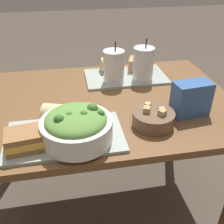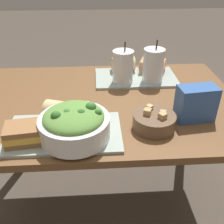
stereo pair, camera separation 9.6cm
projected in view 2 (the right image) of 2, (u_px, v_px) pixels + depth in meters
The scene contains 13 objects.
ground_plane at pixel (104, 206), 1.56m from camera, with size 12.00×12.00×0.00m, color #4C4238.
dining_table at pixel (102, 119), 1.23m from camera, with size 1.24×0.81×0.73m.
tray_near at pixel (64, 133), 0.96m from camera, with size 0.42×0.25×0.01m.
tray_far at pixel (136, 78), 1.37m from camera, with size 0.42×0.25×0.01m.
salad_bowl at pixel (74, 123), 0.90m from camera, with size 0.25×0.25×0.12m.
soup_bowl at pixel (154, 121), 0.98m from camera, with size 0.16×0.16×0.08m.
sandwich_near at pixel (24, 133), 0.89m from camera, with size 0.14×0.11×0.06m.
baguette_near at pixel (63, 111), 1.00m from camera, with size 0.15×0.12×0.08m.
sandwich_far at pixel (153, 66), 1.40m from camera, with size 0.16×0.14×0.06m.
baguette_far at pixel (124, 64), 1.41m from camera, with size 0.13×0.09×0.08m.
drink_cup_dark at pixel (123, 68), 1.27m from camera, with size 0.10×0.10×0.20m.
drink_cup_red at pixel (153, 66), 1.28m from camera, with size 0.10×0.10×0.21m.
chip_bag at pixel (196, 103), 1.01m from camera, with size 0.16×0.10×0.14m.
Camera 2 is at (-0.02, -1.03, 1.30)m, focal length 42.00 mm.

